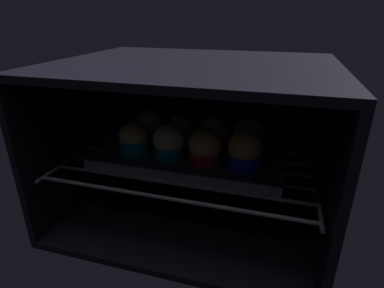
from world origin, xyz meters
TOP-DOWN VIEW (x-y plane):
  - oven_cavity at (0.00, 26.25)cm, footprint 59.00×47.00cm
  - oven_rack at (0.00, 22.00)cm, footprint 54.80×42.00cm
  - baking_tray at (0.00, 20.48)cm, footprint 41.11×24.45cm
  - muffin_row0_col0 at (-12.57, 16.29)cm, footprint 6.49×6.49cm
  - muffin_row0_col1 at (-4.13, 16.43)cm, footprint 6.98×6.98cm
  - muffin_row0_col2 at (4.09, 16.21)cm, footprint 7.04×7.04cm
  - muffin_row0_col3 at (12.54, 16.41)cm, footprint 7.12×7.12cm
  - muffin_row1_col0 at (-12.42, 24.89)cm, footprint 6.85×6.85cm
  - muffin_row1_col1 at (-4.38, 25.03)cm, footprint 6.49×6.49cm
  - muffin_row1_col2 at (4.00, 24.33)cm, footprint 6.95×6.95cm
  - muffin_row1_col3 at (12.28, 24.29)cm, footprint 6.83×6.83cm

SIDE VIEW (x-z plane):
  - oven_rack at x=0.00cm, z-range 13.20..14.00cm
  - baking_tray at x=0.00cm, z-range 13.59..15.79cm
  - oven_cavity at x=0.00cm, z-range -1.50..35.50cm
  - muffin_row1_col1 at x=-4.38cm, z-range 14.85..22.16cm
  - muffin_row0_col0 at x=-12.57cm, z-range 14.70..22.47cm
  - muffin_row0_col2 at x=4.09cm, z-range 14.84..22.56cm
  - muffin_row0_col1 at x=-4.13cm, z-range 14.84..22.67cm
  - muffin_row1_col2 at x=4.00cm, z-range 14.85..22.69cm
  - muffin_row1_col0 at x=-12.42cm, z-range 14.92..22.76cm
  - muffin_row1_col3 at x=12.28cm, z-range 14.94..23.03cm
  - muffin_row0_col3 at x=12.54cm, z-range 14.90..23.08cm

